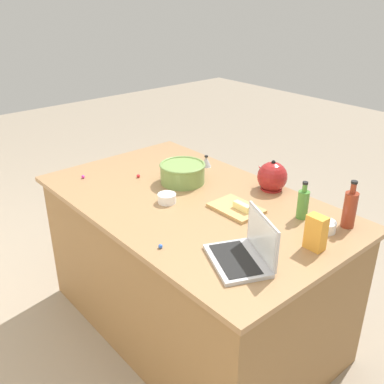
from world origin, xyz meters
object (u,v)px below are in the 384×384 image
Objects in this scene: bottle_soy at (350,209)px; butter_stick_left at (242,207)px; kettle at (272,177)px; laptop at (245,252)px; ramekin_medium at (167,198)px; ramekin_small at (325,226)px; cutting_board at (236,208)px; kitchen_timer at (206,161)px; candy_bag at (316,233)px; bottle_olive at (303,204)px; mixing_bowl_large at (183,173)px.

bottle_soy reaches higher than butter_stick_left.
bottle_soy is 0.55m from kettle.
laptop is 3.58× the size of ramekin_medium.
laptop is at bearing 121.73° from kettle.
bottle_soy is 2.36× the size of ramekin_small.
bottle_soy is at bearing -146.82° from ramekin_medium.
kitchen_timer reaches higher than cutting_board.
ramekin_medium is at bearing 15.41° from candy_bag.
kettle reaches higher than candy_bag.
cutting_board is at bearing 31.23° from bottle_soy.
bottle_olive is 1.98× the size of ramekin_medium.
candy_bag is (-0.22, 0.20, 0.00)m from bottle_olive.
mixing_bowl_large is 2.72× the size of ramekin_medium.
ramekin_small is at bearing -71.25° from candy_bag.
laptop reaches higher than kitchen_timer.
kettle is (-0.43, -0.34, 0.01)m from mixing_bowl_large.
bottle_olive is 0.17m from ramekin_small.
mixing_bowl_large reaches higher than butter_stick_left.
bottle_olive is at bearing 173.06° from kitchen_timer.
laptop is 0.46m from butter_stick_left.
kettle reaches higher than mixing_bowl_large.
laptop is 1.14m from kitchen_timer.
butter_stick_left is at bearing 33.62° from bottle_soy.
ramekin_medium is (0.32, 0.23, 0.02)m from cutting_board.
cutting_board is 2.59× the size of ramekin_small.
ramekin_small is at bearing -159.12° from cutting_board.
bottle_soy is at bearing -163.57° from mixing_bowl_large.
butter_stick_left is at bearing -44.92° from laptop.
butter_stick_left is 1.43× the size of kitchen_timer.
butter_stick_left is 0.44m from ramekin_small.
bottle_soy is 1.48× the size of candy_bag.
kitchen_timer is 0.45× the size of candy_bag.
bottle_olive is at bearing -42.40° from candy_bag.
ramekin_medium is at bearing 65.50° from kettle.
kitchen_timer is (0.95, -0.63, -0.01)m from laptop.
bottle_olive is 0.97× the size of kettle.
bottle_soy reaches higher than kitchen_timer.
kitchen_timer is (0.53, 0.05, -0.04)m from kettle.
butter_stick_left is 0.65× the size of candy_bag.
kettle is at bearing -58.27° from laptop.
butter_stick_left is at bearing 104.92° from kettle.
bottle_soy is 1.07m from kitchen_timer.
kitchen_timer is at bearing 5.56° from kettle.
bottle_soy is 0.30m from candy_bag.
bottle_soy is 0.59m from cutting_board.
laptop reaches higher than ramekin_small.
ramekin_medium is 0.86m from candy_bag.
cutting_board is at bearing -143.94° from ramekin_medium.
kettle is (0.34, -0.16, -0.00)m from bottle_olive.
laptop reaches higher than cutting_board.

